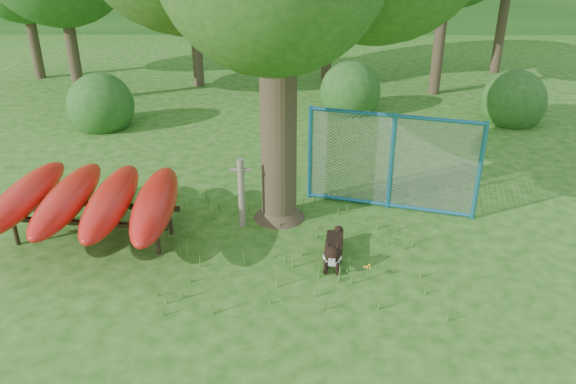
{
  "coord_description": "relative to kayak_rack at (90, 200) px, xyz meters",
  "views": [
    {
      "loc": [
        0.26,
        -7.4,
        5.11
      ],
      "look_at": [
        0.2,
        1.2,
        1.0
      ],
      "focal_mm": 35.0,
      "sensor_mm": 36.0,
      "label": 1
    }
  ],
  "objects": [
    {
      "name": "ground",
      "position": [
        3.26,
        -1.31,
        -0.79
      ],
      "size": [
        80.0,
        80.0,
        0.0
      ],
      "primitive_type": "plane",
      "color": "#1F5310",
      "rests_on": "ground"
    },
    {
      "name": "shrub_right",
      "position": [
        9.76,
        6.69,
        -0.79
      ],
      "size": [
        1.8,
        1.8,
        1.8
      ],
      "primitive_type": "sphere",
      "color": "#1E511A",
      "rests_on": "ground"
    },
    {
      "name": "shrub_left",
      "position": [
        -1.74,
        6.19,
        -0.79
      ],
      "size": [
        1.8,
        1.8,
        1.8
      ],
      "primitive_type": "sphere",
      "color": "#1E511A",
      "rests_on": "ground"
    },
    {
      "name": "shrub_mid",
      "position": [
        5.26,
        7.69,
        -0.79
      ],
      "size": [
        1.8,
        1.8,
        1.8
      ],
      "primitive_type": "sphere",
      "color": "#1E511A",
      "rests_on": "ground"
    },
    {
      "name": "fence_section",
      "position": [
        5.44,
        1.29,
        0.19
      ],
      "size": [
        3.22,
        1.03,
        3.25
      ],
      "rotation": [
        0.0,
        0.0,
        -0.29
      ],
      "color": "teal",
      "rests_on": "ground"
    },
    {
      "name": "wildflower_clump",
      "position": [
        4.73,
        -1.22,
        -0.58
      ],
      "size": [
        0.12,
        0.11,
        0.26
      ],
      "rotation": [
        0.0,
        0.0,
        0.38
      ],
      "color": "#4C7C28",
      "rests_on": "ground"
    },
    {
      "name": "husky_dog",
      "position": [
        4.22,
        -0.68,
        -0.59
      ],
      "size": [
        0.41,
        1.23,
        0.55
      ],
      "rotation": [
        0.0,
        0.0,
        -0.12
      ],
      "color": "black",
      "rests_on": "ground"
    },
    {
      "name": "wooden_post",
      "position": [
        2.6,
        0.52,
        -0.08
      ],
      "size": [
        0.36,
        0.13,
        1.34
      ],
      "rotation": [
        0.0,
        0.0,
        0.08
      ],
      "color": "#706754",
      "rests_on": "ground"
    },
    {
      "name": "kayak_rack",
      "position": [
        0.0,
        0.0,
        0.0
      ],
      "size": [
        3.21,
        3.26,
        1.03
      ],
      "rotation": [
        0.0,
        0.0,
        -0.11
      ],
      "color": "black",
      "rests_on": "ground"
    }
  ]
}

